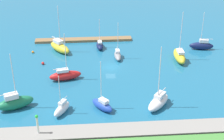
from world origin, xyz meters
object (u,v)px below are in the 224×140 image
object	(u,v)px
pier_dock	(84,40)
sailboat_navy_near_pier	(202,45)
mooring_buoy_orange	(33,52)
sailboat_red_along_channel	(65,75)
sailboat_navy_off_beacon	(100,45)
sailboat_gray_lone_south	(118,55)
sailboat_blue_east_end	(102,105)
sailboat_white_outer_mooring	(158,102)
harbor_beacon	(37,123)
sailboat_white_center_basin	(62,108)
sailboat_green_mid_basin	(15,102)
mooring_buoy_red	(43,63)
sailboat_yellow_far_north	(179,56)
sailboat_yellow_inner_mooring	(60,47)

from	to	relation	value
pier_dock	sailboat_navy_near_pier	xyz separation A→B (m)	(-31.93, 8.35, 0.84)
mooring_buoy_orange	sailboat_red_along_channel	bearing A→B (deg)	121.36
sailboat_navy_off_beacon	sailboat_gray_lone_south	bearing A→B (deg)	-147.32
sailboat_blue_east_end	sailboat_white_outer_mooring	xyz separation A→B (m)	(-11.17, -0.11, 0.15)
sailboat_red_along_channel	sailboat_white_outer_mooring	xyz separation A→B (m)	(-18.99, 12.46, -0.02)
harbor_beacon	pier_dock	bearing A→B (deg)	-100.01
sailboat_navy_near_pier	sailboat_gray_lone_south	size ratio (longest dim) A/B	1.07
sailboat_white_center_basin	sailboat_red_along_channel	world-z (taller)	sailboat_red_along_channel
sailboat_green_mid_basin	mooring_buoy_red	xyz separation A→B (m)	(-3.35, -19.23, -1.07)
sailboat_red_along_channel	sailboat_navy_off_beacon	distance (m)	19.25
sailboat_white_center_basin	sailboat_yellow_far_north	distance (m)	35.42
sailboat_gray_lone_south	sailboat_yellow_inner_mooring	xyz separation A→B (m)	(15.09, -5.34, 0.43)
sailboat_gray_lone_south	sailboat_navy_off_beacon	bearing A→B (deg)	-148.04
sailboat_blue_east_end	sailboat_green_mid_basin	distance (m)	17.18
harbor_beacon	mooring_buoy_orange	xyz separation A→B (m)	(5.79, -36.45, -3.32)
sailboat_navy_near_pier	sailboat_green_mid_basin	distance (m)	51.98
sailboat_gray_lone_south	sailboat_white_outer_mooring	distance (m)	23.70
sailboat_yellow_far_north	sailboat_yellow_inner_mooring	size ratio (longest dim) A/B	1.00
sailboat_red_along_channel	pier_dock	bearing A→B (deg)	67.57
sailboat_white_outer_mooring	mooring_buoy_red	distance (m)	32.40
sailboat_yellow_far_north	sailboat_green_mid_basin	size ratio (longest dim) A/B	1.07
harbor_beacon	sailboat_white_outer_mooring	size ratio (longest dim) A/B	0.28
sailboat_green_mid_basin	mooring_buoy_orange	world-z (taller)	sailboat_green_mid_basin
sailboat_green_mid_basin	sailboat_white_outer_mooring	xyz separation A→B (m)	(-28.27, 1.46, -0.24)
sailboat_red_along_channel	sailboat_white_outer_mooring	bearing A→B (deg)	-45.23
sailboat_white_outer_mooring	mooring_buoy_orange	bearing A→B (deg)	-95.55
pier_dock	mooring_buoy_red	distance (m)	17.63
sailboat_blue_east_end	sailboat_yellow_far_north	bearing A→B (deg)	-84.66
mooring_buoy_red	harbor_beacon	bearing A→B (deg)	94.65
sailboat_yellow_far_north	sailboat_gray_lone_south	xyz separation A→B (m)	(15.44, -2.54, -0.47)
harbor_beacon	sailboat_blue_east_end	xyz separation A→B (m)	(-11.37, -8.56, -2.60)
sailboat_navy_near_pier	sailboat_red_along_channel	size ratio (longest dim) A/B	0.93
sailboat_yellow_inner_mooring	sailboat_navy_near_pier	bearing A→B (deg)	50.75
pier_dock	sailboat_gray_lone_south	distance (m)	15.02
pier_dock	sailboat_yellow_inner_mooring	distance (m)	9.41
sailboat_gray_lone_south	mooring_buoy_red	size ratio (longest dim) A/B	13.72
sailboat_red_along_channel	sailboat_yellow_inner_mooring	size ratio (longest dim) A/B	0.89
sailboat_navy_near_pier	sailboat_gray_lone_south	bearing A→B (deg)	18.64
harbor_beacon	sailboat_white_center_basin	bearing A→B (deg)	-114.12
sailboat_white_outer_mooring	sailboat_navy_off_beacon	xyz separation A→B (m)	(10.39, -29.68, -0.24)
sailboat_gray_lone_south	sailboat_green_mid_basin	distance (m)	30.87
sailboat_white_center_basin	sailboat_blue_east_end	bearing A→B (deg)	123.44
sailboat_white_center_basin	sailboat_navy_near_pier	distance (m)	45.47
sailboat_navy_off_beacon	mooring_buoy_orange	size ratio (longest dim) A/B	13.57
sailboat_red_along_channel	sailboat_navy_off_beacon	size ratio (longest dim) A/B	1.35
sailboat_white_center_basin	sailboat_yellow_inner_mooring	xyz separation A→B (m)	(2.14, -29.05, 0.29)
harbor_beacon	mooring_buoy_orange	distance (m)	37.05
sailboat_green_mid_basin	mooring_buoy_orange	distance (m)	26.35
sailboat_yellow_far_north	sailboat_gray_lone_south	distance (m)	15.66
sailboat_yellow_far_north	sailboat_navy_near_pier	size ratio (longest dim) A/B	1.21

